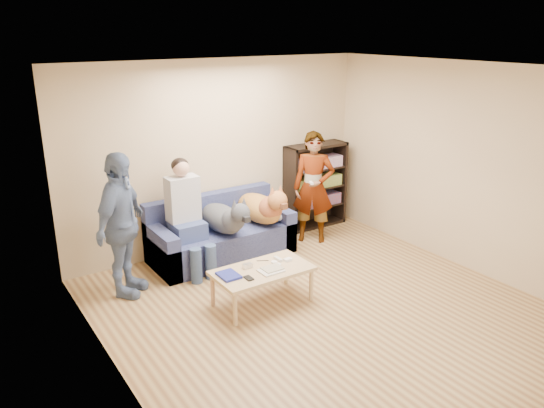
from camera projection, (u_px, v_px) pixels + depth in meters
ground at (333, 316)px, 5.75m from camera, size 5.00×5.00×0.00m
ceiling at (344, 70)px, 4.92m from camera, size 5.00×5.00×0.00m
wall_back at (220, 155)px, 7.31m from camera, size 4.50×0.00×4.50m
wall_left at (118, 253)px, 4.15m from camera, size 0.00×5.00×5.00m
wall_right at (478, 171)px, 6.52m from camera, size 0.00×5.00×5.00m
blanket at (273, 215)px, 7.34m from camera, size 0.43×0.37×0.15m
person_standing_right at (314, 188)px, 7.56m from camera, size 0.69×0.68×1.61m
person_standing_left at (121, 226)px, 5.98m from camera, size 0.99×1.00×1.69m
held_controller at (311, 183)px, 7.25m from camera, size 0.07×0.11×0.03m
notebook_blue at (229, 275)px, 5.72m from camera, size 0.20×0.26×0.03m
papers at (271, 271)px, 5.84m from camera, size 0.26×0.20×0.02m
magazine at (272, 268)px, 5.87m from camera, size 0.22×0.17×0.01m
camera_silver at (248, 266)px, 5.92m from camera, size 0.11×0.06×0.05m
controller_a at (278, 259)px, 6.12m from camera, size 0.04×0.13×0.03m
controller_b at (288, 260)px, 6.09m from camera, size 0.09×0.06×0.03m
headphone_cup_a at (278, 265)px, 5.98m from camera, size 0.07×0.07×0.02m
headphone_cup_b at (274, 262)px, 6.04m from camera, size 0.07×0.07×0.02m
pen_orange at (269, 274)px, 5.76m from camera, size 0.13×0.06×0.01m
pen_black at (263, 261)px, 6.10m from camera, size 0.13×0.08×0.01m
wallet at (249, 278)px, 5.67m from camera, size 0.07×0.12×0.02m
sofa at (220, 237)px, 7.18m from camera, size 1.90×0.85×0.82m
person_seated at (187, 212)px, 6.65m from camera, size 0.40×0.73×1.47m
dog_gray at (225, 218)px, 6.86m from camera, size 0.40×1.24×0.58m
dog_tan at (262, 207)px, 7.21m from camera, size 0.43×1.17×0.62m
coffee_table at (262, 273)px, 5.91m from camera, size 1.10×0.60×0.42m
bookshelf at (315, 184)px, 8.18m from camera, size 1.00×0.34×1.30m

